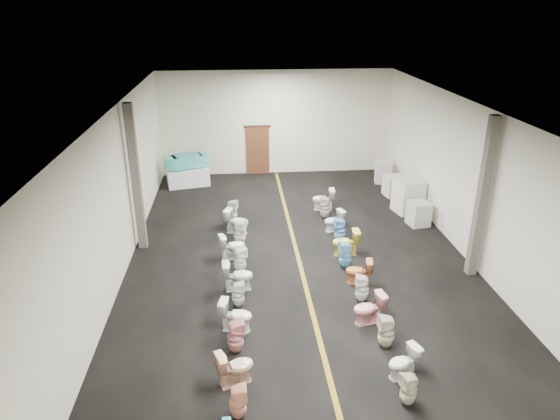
{
  "coord_description": "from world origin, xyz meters",
  "views": [
    {
      "loc": [
        -1.73,
        -13.34,
        7.11
      ],
      "look_at": [
        -0.44,
        1.0,
        1.08
      ],
      "focal_mm": 32.0,
      "sensor_mm": 36.0,
      "label": 1
    }
  ],
  "objects_px": {
    "appliance_crate_b": "(408,196)",
    "toilet_left_1": "(238,402)",
    "appliance_crate_c": "(394,186)",
    "toilet_right_6": "(345,255)",
    "toilet_right_10": "(325,208)",
    "toilet_left_3": "(235,337)",
    "display_table": "(188,177)",
    "toilet_right_1": "(403,362)",
    "toilet_left_5": "(238,294)",
    "toilet_left_4": "(236,315)",
    "toilet_right_3": "(369,309)",
    "toilet_left_6": "(238,276)",
    "appliance_crate_a": "(419,214)",
    "toilet_right_2": "(386,332)",
    "toilet_right_0": "(409,389)",
    "toilet_left_7": "(240,260)",
    "toilet_left_10": "(237,221)",
    "toilet_right_11": "(323,199)",
    "bathtub": "(187,161)",
    "toilet_left_2": "(235,367)",
    "toilet_left_9": "(240,233)",
    "toilet_right_4": "(362,288)",
    "toilet_right_5": "(359,271)",
    "toilet_right_8": "(340,230)",
    "toilet_right_9": "(334,221)",
    "toilet_right_7": "(346,242)",
    "toilet_left_8": "(232,246)",
    "appliance_crate_d": "(383,172)"
  },
  "relations": [
    {
      "from": "appliance_crate_b",
      "to": "toilet_left_1",
      "type": "height_order",
      "value": "appliance_crate_b"
    },
    {
      "from": "appliance_crate_c",
      "to": "toilet_right_6",
      "type": "xyz_separation_m",
      "value": [
        -3.13,
        -5.57,
        0.01
      ]
    },
    {
      "from": "toilet_right_10",
      "to": "toilet_left_3",
      "type": "bearing_deg",
      "value": -6.2
    },
    {
      "from": "display_table",
      "to": "appliance_crate_c",
      "type": "bearing_deg",
      "value": -13.24
    },
    {
      "from": "toilet_right_1",
      "to": "toilet_left_5",
      "type": "bearing_deg",
      "value": -152.15
    },
    {
      "from": "toilet_left_4",
      "to": "toilet_right_3",
      "type": "relative_size",
      "value": 1.0
    },
    {
      "from": "toilet_left_6",
      "to": "appliance_crate_a",
      "type": "bearing_deg",
      "value": -62.09
    },
    {
      "from": "toilet_right_2",
      "to": "appliance_crate_c",
      "type": "bearing_deg",
      "value": 159.76
    },
    {
      "from": "toilet_right_0",
      "to": "toilet_right_3",
      "type": "relative_size",
      "value": 0.91
    },
    {
      "from": "toilet_left_7",
      "to": "toilet_right_2",
      "type": "height_order",
      "value": "toilet_right_2"
    },
    {
      "from": "display_table",
      "to": "toilet_left_10",
      "type": "relative_size",
      "value": 2.07
    },
    {
      "from": "toilet_right_6",
      "to": "toilet_right_11",
      "type": "bearing_deg",
      "value": 173.15
    },
    {
      "from": "bathtub",
      "to": "toilet_right_11",
      "type": "height_order",
      "value": "bathtub"
    },
    {
      "from": "toilet_left_2",
      "to": "toilet_left_7",
      "type": "height_order",
      "value": "toilet_left_7"
    },
    {
      "from": "bathtub",
      "to": "toilet_right_0",
      "type": "height_order",
      "value": "bathtub"
    },
    {
      "from": "toilet_left_9",
      "to": "toilet_right_2",
      "type": "relative_size",
      "value": 1.01
    },
    {
      "from": "appliance_crate_c",
      "to": "toilet_right_4",
      "type": "distance_m",
      "value": 7.96
    },
    {
      "from": "toilet_left_10",
      "to": "toilet_right_11",
      "type": "relative_size",
      "value": 1.0
    },
    {
      "from": "toilet_right_5",
      "to": "toilet_right_11",
      "type": "height_order",
      "value": "toilet_right_11"
    },
    {
      "from": "display_table",
      "to": "appliance_crate_b",
      "type": "relative_size",
      "value": 1.38
    },
    {
      "from": "toilet_left_1",
      "to": "toilet_left_5",
      "type": "bearing_deg",
      "value": -4.27
    },
    {
      "from": "toilet_left_4",
      "to": "toilet_right_11",
      "type": "xyz_separation_m",
      "value": [
        3.26,
        7.04,
        0.02
      ]
    },
    {
      "from": "bathtub",
      "to": "toilet_left_3",
      "type": "distance_m",
      "value": 11.18
    },
    {
      "from": "toilet_left_1",
      "to": "appliance_crate_b",
      "type": "bearing_deg",
      "value": -37.56
    },
    {
      "from": "toilet_right_8",
      "to": "toilet_right_9",
      "type": "xyz_separation_m",
      "value": [
        -0.03,
        0.89,
        -0.06
      ]
    },
    {
      "from": "toilet_right_9",
      "to": "toilet_left_10",
      "type": "bearing_deg",
      "value": -112.62
    },
    {
      "from": "toilet_left_10",
      "to": "toilet_right_2",
      "type": "xyz_separation_m",
      "value": [
        3.22,
        -6.26,
        -0.0
      ]
    },
    {
      "from": "toilet_right_10",
      "to": "appliance_crate_b",
      "type": "bearing_deg",
      "value": 114.35
    },
    {
      "from": "toilet_right_7",
      "to": "toilet_right_6",
      "type": "bearing_deg",
      "value": -12.99
    },
    {
      "from": "toilet_left_2",
      "to": "toilet_left_8",
      "type": "height_order",
      "value": "toilet_left_8"
    },
    {
      "from": "toilet_right_3",
      "to": "toilet_right_7",
      "type": "relative_size",
      "value": 0.95
    },
    {
      "from": "appliance_crate_a",
      "to": "toilet_right_5",
      "type": "bearing_deg",
      "value": -129.13
    },
    {
      "from": "toilet_left_3",
      "to": "toilet_left_4",
      "type": "bearing_deg",
      "value": -16.86
    },
    {
      "from": "toilet_right_5",
      "to": "appliance_crate_d",
      "type": "bearing_deg",
      "value": 171.49
    },
    {
      "from": "toilet_left_3",
      "to": "toilet_left_8",
      "type": "xyz_separation_m",
      "value": [
        -0.06,
        4.38,
        -0.01
      ]
    },
    {
      "from": "toilet_left_5",
      "to": "toilet_right_4",
      "type": "distance_m",
      "value": 3.15
    },
    {
      "from": "toilet_left_7",
      "to": "toilet_right_4",
      "type": "height_order",
      "value": "toilet_left_7"
    },
    {
      "from": "appliance_crate_a",
      "to": "toilet_left_3",
      "type": "xyz_separation_m",
      "value": [
        -6.3,
        -6.24,
        -0.02
      ]
    },
    {
      "from": "appliance_crate_d",
      "to": "toilet_right_3",
      "type": "height_order",
      "value": "appliance_crate_d"
    },
    {
      "from": "toilet_right_2",
      "to": "toilet_right_3",
      "type": "xyz_separation_m",
      "value": [
        -0.15,
        0.93,
        -0.02
      ]
    },
    {
      "from": "appliance_crate_c",
      "to": "toilet_left_7",
      "type": "distance_m",
      "value": 8.3
    },
    {
      "from": "toilet_right_2",
      "to": "toilet_right_6",
      "type": "distance_m",
      "value": 3.62
    },
    {
      "from": "toilet_right_1",
      "to": "toilet_right_8",
      "type": "bearing_deg",
      "value": 159.01
    },
    {
      "from": "toilet_right_2",
      "to": "toilet_right_4",
      "type": "relative_size",
      "value": 1.08
    },
    {
      "from": "bathtub",
      "to": "toilet_left_10",
      "type": "height_order",
      "value": "bathtub"
    },
    {
      "from": "toilet_left_10",
      "to": "toilet_right_10",
      "type": "relative_size",
      "value": 1.0
    },
    {
      "from": "appliance_crate_d",
      "to": "toilet_right_10",
      "type": "bearing_deg",
      "value": -130.91
    },
    {
      "from": "toilet_right_4",
      "to": "toilet_left_3",
      "type": "bearing_deg",
      "value": -56.85
    },
    {
      "from": "toilet_right_2",
      "to": "toilet_right_7",
      "type": "bearing_deg",
      "value": 177.29
    },
    {
      "from": "toilet_left_2",
      "to": "toilet_left_9",
      "type": "distance_m",
      "value": 6.23
    }
  ]
}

